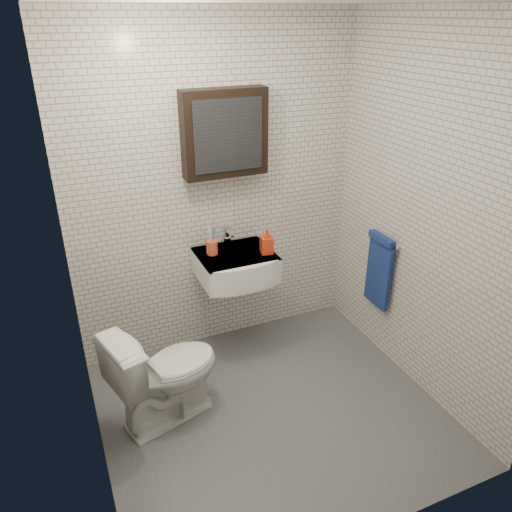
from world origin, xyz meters
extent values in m
cube|color=#4B4E53|center=(0.00, 0.00, 0.01)|extent=(2.20, 2.00, 0.01)
cube|color=silver|center=(0.00, 1.00, 1.25)|extent=(2.20, 0.02, 2.50)
cube|color=silver|center=(0.00, -1.00, 1.25)|extent=(2.20, 0.02, 2.50)
cube|color=silver|center=(-1.10, 0.00, 1.25)|extent=(0.02, 2.00, 2.50)
cube|color=silver|center=(1.10, 0.00, 1.25)|extent=(0.02, 2.00, 2.50)
cube|color=white|center=(0.00, 0.00, 2.50)|extent=(2.20, 2.00, 0.02)
cube|color=white|center=(0.05, 0.78, 0.75)|extent=(0.55, 0.45, 0.20)
cylinder|color=silver|center=(0.05, 0.80, 0.84)|extent=(0.31, 0.31, 0.02)
cylinder|color=silver|center=(0.05, 0.80, 0.85)|extent=(0.04, 0.04, 0.01)
cube|color=white|center=(0.05, 0.78, 0.84)|extent=(0.55, 0.45, 0.01)
cylinder|color=silver|center=(0.05, 0.94, 0.88)|extent=(0.06, 0.06, 0.06)
cylinder|color=silver|center=(0.05, 0.94, 0.94)|extent=(0.03, 0.03, 0.08)
cylinder|color=silver|center=(0.05, 0.88, 0.97)|extent=(0.02, 0.12, 0.02)
cube|color=silver|center=(0.05, 0.97, 0.99)|extent=(0.02, 0.09, 0.01)
cube|color=black|center=(0.05, 0.93, 1.70)|extent=(0.60, 0.14, 0.60)
cube|color=#3F444C|center=(0.05, 0.85, 1.70)|extent=(0.49, 0.01, 0.49)
cylinder|color=silver|center=(1.06, 0.35, 0.95)|extent=(0.02, 0.30, 0.02)
cylinder|color=silver|center=(1.08, 0.48, 0.95)|extent=(0.04, 0.02, 0.02)
cylinder|color=silver|center=(1.08, 0.22, 0.95)|extent=(0.04, 0.02, 0.02)
cube|color=navy|center=(1.05, 0.35, 0.68)|extent=(0.03, 0.26, 0.54)
cube|color=navy|center=(1.04, 0.35, 0.96)|extent=(0.05, 0.26, 0.05)
cylinder|color=#CA5032|center=(-0.11, 0.83, 0.90)|extent=(0.11, 0.11, 0.10)
cylinder|color=white|center=(-0.12, 0.82, 0.97)|extent=(0.02, 0.03, 0.20)
cylinder|color=#3976B7|center=(-0.09, 0.82, 0.96)|extent=(0.02, 0.02, 0.18)
cylinder|color=white|center=(-0.11, 0.85, 0.98)|extent=(0.02, 0.04, 0.21)
cylinder|color=#3976B7|center=(-0.09, 0.84, 0.97)|extent=(0.03, 0.04, 0.19)
imported|color=#EE5219|center=(0.27, 0.68, 0.95)|extent=(0.10, 0.10, 0.19)
imported|color=white|center=(-0.64, 0.25, 0.37)|extent=(0.80, 0.59, 0.73)
camera|label=1|loc=(-1.12, -2.32, 2.46)|focal=35.00mm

